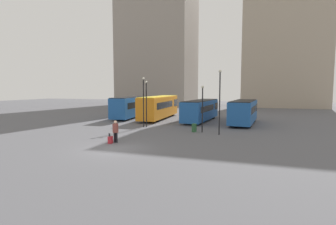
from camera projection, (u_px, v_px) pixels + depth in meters
ground_plane at (115, 149)px, 19.61m from camera, size 160.00×160.00×0.00m
building_block_left at (158, 41)px, 72.96m from camera, size 19.27×16.32×35.41m
building_block_right at (284, 37)px, 62.90m from camera, size 19.24×10.03×33.57m
bus_0 at (130, 106)px, 40.58m from camera, size 3.50×10.44×3.23m
bus_1 at (159, 106)px, 39.30m from camera, size 3.17×12.56×3.37m
bus_2 at (201, 110)px, 36.46m from camera, size 3.25×11.07×2.91m
bus_3 at (244, 111)px, 33.25m from camera, size 3.33×9.29×3.01m
traveler at (115, 129)px, 21.80m from camera, size 0.50×0.50×1.86m
suitcase at (110, 140)px, 21.50m from camera, size 0.30×0.43×0.86m
lamp_post_0 at (143, 98)px, 30.56m from camera, size 0.28×0.28×5.79m
lamp_post_1 at (202, 104)px, 26.73m from camera, size 0.28×0.28×4.80m
lamp_post_2 at (146, 100)px, 30.51m from camera, size 0.28×0.28×5.38m
lamp_post_3 at (220, 97)px, 25.21m from camera, size 0.28×0.28×6.29m
trash_bin at (194, 128)px, 27.23m from camera, size 0.52×0.52×0.85m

